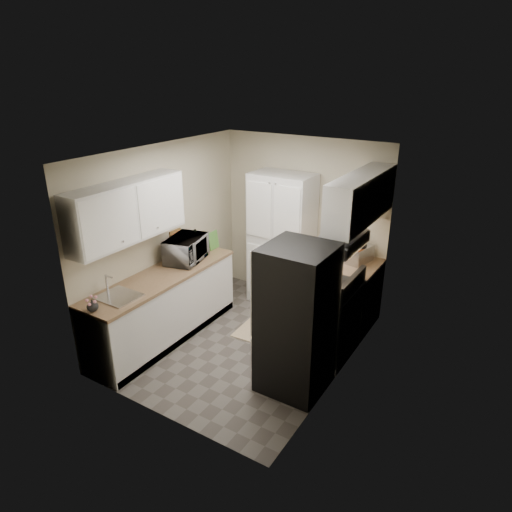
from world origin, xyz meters
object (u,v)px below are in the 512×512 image
at_px(wine_bottle, 196,243).
at_px(toaster_oven, 357,253).
at_px(pantry_cabinet, 282,240).
at_px(electric_range, 327,318).
at_px(microwave, 186,249).
at_px(refrigerator, 297,320).

bearing_deg(wine_bottle, toaster_oven, 25.60).
xyz_separation_m(wine_bottle, toaster_oven, (2.02, 0.97, -0.06)).
bearing_deg(pantry_cabinet, electric_range, -38.22).
bearing_deg(pantry_cabinet, wine_bottle, -131.43).
relative_size(pantry_cabinet, microwave, 3.25).
xyz_separation_m(pantry_cabinet, wine_bottle, (-0.85, -0.96, 0.09)).
xyz_separation_m(refrigerator, wine_bottle, (-1.99, 0.76, 0.24)).
bearing_deg(wine_bottle, pantry_cabinet, 48.57).
distance_m(microwave, toaster_oven, 2.33).
distance_m(pantry_cabinet, microwave, 1.46).
relative_size(pantry_cabinet, wine_bottle, 5.80).
height_order(electric_range, microwave, microwave).
height_order(microwave, wine_bottle, wine_bottle).
distance_m(refrigerator, toaster_oven, 1.74).
bearing_deg(toaster_oven, refrigerator, -78.31).
relative_size(refrigerator, microwave, 2.77).
xyz_separation_m(pantry_cabinet, electric_range, (1.17, -0.93, -0.52)).
height_order(pantry_cabinet, wine_bottle, pantry_cabinet).
distance_m(pantry_cabinet, electric_range, 1.58).
relative_size(pantry_cabinet, refrigerator, 1.18).
bearing_deg(electric_range, microwave, -171.89).
relative_size(electric_range, refrigerator, 0.66).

